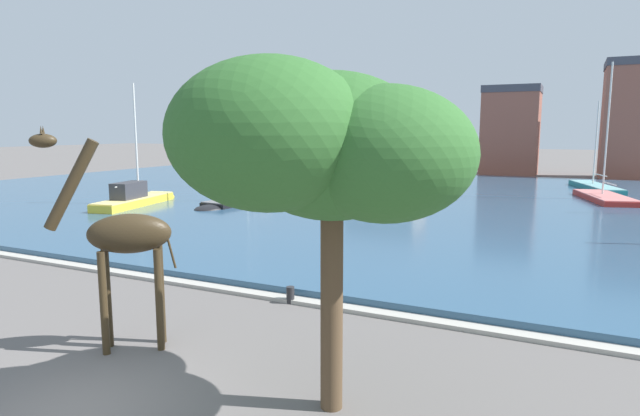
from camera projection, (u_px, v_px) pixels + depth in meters
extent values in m
plane|color=#605B59|center=(76.00, 414.00, 9.55)|extent=(300.00, 300.00, 0.00)
cube|color=#2D5170|center=(443.00, 203.00, 36.16)|extent=(83.62, 44.67, 0.32)
cube|color=#ADA89E|center=(278.00, 297.00, 16.02)|extent=(83.62, 0.50, 0.12)
cylinder|color=#382B19|center=(104.00, 304.00, 11.93)|extent=(0.17, 0.17, 2.41)
cylinder|color=#382B19|center=(107.00, 297.00, 12.37)|extent=(0.17, 0.17, 2.41)
cylinder|color=#382B19|center=(159.00, 300.00, 12.18)|extent=(0.17, 0.17, 2.41)
cylinder|color=#382B19|center=(161.00, 294.00, 12.62)|extent=(0.17, 0.17, 2.41)
ellipsoid|color=#382B19|center=(130.00, 234.00, 12.04)|extent=(1.90, 1.69, 0.92)
cylinder|color=#382B19|center=(71.00, 185.00, 11.64)|extent=(1.16, 0.98, 2.05)
ellipsoid|color=#382B19|center=(43.00, 141.00, 11.39)|extent=(0.64, 0.59, 0.31)
cone|color=#382B19|center=(41.00, 130.00, 11.28)|extent=(0.07, 0.07, 0.17)
cone|color=#382B19|center=(43.00, 130.00, 11.43)|extent=(0.07, 0.07, 0.17)
cylinder|color=#382B19|center=(170.00, 248.00, 12.28)|extent=(0.24, 0.20, 0.97)
cube|color=#939399|center=(257.00, 186.00, 44.73)|extent=(2.45, 5.54, 0.81)
ellipsoid|color=#939399|center=(236.00, 189.00, 42.67)|extent=(1.73, 2.08, 0.77)
cube|color=#B1B1B5|center=(257.00, 181.00, 44.66)|extent=(2.40, 5.43, 0.06)
cube|color=#9E7047|center=(260.00, 174.00, 44.91)|extent=(1.41, 2.03, 1.10)
cylinder|color=silver|center=(253.00, 137.00, 43.80)|extent=(0.12, 0.12, 7.40)
cylinder|color=silver|center=(261.00, 170.00, 44.97)|extent=(0.38, 1.86, 0.08)
cube|color=red|center=(605.00, 200.00, 36.18)|extent=(4.02, 7.37, 0.65)
ellipsoid|color=red|center=(589.00, 194.00, 39.42)|extent=(2.62, 2.90, 0.62)
cube|color=#C7716E|center=(605.00, 195.00, 36.13)|extent=(3.94, 7.22, 0.06)
cylinder|color=silver|center=(607.00, 129.00, 35.99)|extent=(0.12, 0.12, 8.99)
cylinder|color=silver|center=(610.00, 183.00, 35.32)|extent=(0.72, 2.39, 0.08)
cube|color=navy|center=(333.00, 182.00, 48.72)|extent=(2.31, 7.06, 0.68)
ellipsoid|color=navy|center=(349.00, 179.00, 51.61)|extent=(1.91, 2.52, 0.65)
cube|color=slate|center=(333.00, 178.00, 48.67)|extent=(2.26, 6.92, 0.06)
cylinder|color=silver|center=(336.00, 147.00, 48.70)|extent=(0.12, 0.12, 5.77)
cylinder|color=silver|center=(330.00, 169.00, 47.93)|extent=(0.19, 2.44, 0.08)
cube|color=black|center=(253.00, 201.00, 35.91)|extent=(2.70, 8.44, 0.60)
ellipsoid|color=black|center=(213.00, 208.00, 32.57)|extent=(2.00, 3.06, 0.57)
cube|color=slate|center=(253.00, 196.00, 35.86)|extent=(2.65, 8.27, 0.06)
cylinder|color=silver|center=(246.00, 144.00, 34.81)|extent=(0.12, 0.12, 7.21)
cylinder|color=silver|center=(260.00, 183.00, 36.44)|extent=(0.35, 2.90, 0.08)
cube|color=gold|center=(134.00, 204.00, 33.63)|extent=(3.02, 7.16, 0.80)
ellipsoid|color=gold|center=(162.00, 198.00, 36.82)|extent=(1.92, 2.69, 0.76)
cube|color=#DFCD77|center=(134.00, 198.00, 33.57)|extent=(2.96, 7.02, 0.06)
cube|color=#333338|center=(129.00, 190.00, 32.99)|extent=(1.61, 2.62, 1.02)
cylinder|color=silver|center=(136.00, 141.00, 33.55)|extent=(0.12, 0.12, 7.22)
cylinder|color=silver|center=(127.00, 185.00, 32.77)|extent=(0.58, 2.41, 0.08)
cube|color=teal|center=(595.00, 189.00, 42.71)|extent=(4.00, 8.42, 0.68)
ellipsoid|color=teal|center=(579.00, 184.00, 46.54)|extent=(2.31, 3.21, 0.65)
cube|color=#6EA5A8|center=(595.00, 185.00, 42.65)|extent=(3.92, 8.25, 0.06)
cylinder|color=silver|center=(596.00, 143.00, 42.77)|extent=(0.12, 0.12, 6.72)
cylinder|color=silver|center=(600.00, 175.00, 41.72)|extent=(0.90, 2.80, 0.08)
cylinder|color=brown|center=(332.00, 307.00, 9.50)|extent=(0.41, 0.41, 3.86)
ellipsoid|color=#2D6028|center=(332.00, 146.00, 9.08)|extent=(3.40, 3.40, 2.55)
ellipsoid|color=#2D6028|center=(385.00, 154.00, 8.60)|extent=(3.01, 3.01, 2.26)
ellipsoid|color=#2D6028|center=(333.00, 152.00, 9.96)|extent=(2.62, 2.62, 1.97)
ellipsoid|color=#2D6028|center=(270.00, 135.00, 8.49)|extent=(3.34, 3.34, 2.51)
cylinder|color=#232326|center=(290.00, 295.00, 15.63)|extent=(0.24, 0.24, 0.50)
cube|color=#C6B293|center=(388.00, 142.00, 63.82)|extent=(8.40, 6.06, 7.44)
cube|color=#51281E|center=(388.00, 107.00, 63.21)|extent=(8.57, 6.18, 0.80)
cube|color=#8E5142|center=(510.00, 134.00, 60.25)|extent=(6.04, 5.36, 9.23)
cube|color=#42424C|center=(513.00, 90.00, 59.51)|extent=(6.16, 5.46, 0.80)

